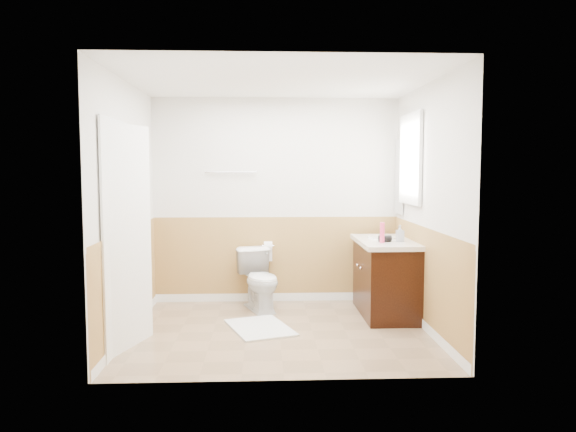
{
  "coord_description": "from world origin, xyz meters",
  "views": [
    {
      "loc": [
        -0.16,
        -5.42,
        1.63
      ],
      "look_at": [
        0.1,
        0.25,
        1.15
      ],
      "focal_mm": 34.15,
      "sensor_mm": 36.0,
      "label": 1
    }
  ],
  "objects_px": {
    "toilet": "(260,280)",
    "vanity_cabinet": "(385,280)",
    "lotion_bottle": "(382,233)",
    "bath_mat": "(260,328)",
    "soap_dispenser": "(400,233)"
  },
  "relations": [
    {
      "from": "lotion_bottle",
      "to": "soap_dispenser",
      "type": "xyz_separation_m",
      "value": [
        0.22,
        0.11,
        -0.02
      ]
    },
    {
      "from": "vanity_cabinet",
      "to": "lotion_bottle",
      "type": "distance_m",
      "value": 0.62
    },
    {
      "from": "bath_mat",
      "to": "vanity_cabinet",
      "type": "bearing_deg",
      "value": 19.18
    },
    {
      "from": "lotion_bottle",
      "to": "vanity_cabinet",
      "type": "bearing_deg",
      "value": 68.26
    },
    {
      "from": "toilet",
      "to": "vanity_cabinet",
      "type": "xyz_separation_m",
      "value": [
        1.41,
        -0.28,
        0.05
      ]
    },
    {
      "from": "soap_dispenser",
      "to": "vanity_cabinet",
      "type": "bearing_deg",
      "value": 130.07
    },
    {
      "from": "bath_mat",
      "to": "soap_dispenser",
      "type": "bearing_deg",
      "value": 12.8
    },
    {
      "from": "vanity_cabinet",
      "to": "soap_dispenser",
      "type": "xyz_separation_m",
      "value": [
        0.12,
        -0.14,
        0.54
      ]
    },
    {
      "from": "lotion_bottle",
      "to": "soap_dispenser",
      "type": "bearing_deg",
      "value": 26.17
    },
    {
      "from": "toilet",
      "to": "vanity_cabinet",
      "type": "bearing_deg",
      "value": -30.4
    },
    {
      "from": "bath_mat",
      "to": "vanity_cabinet",
      "type": "distance_m",
      "value": 1.54
    },
    {
      "from": "bath_mat",
      "to": "soap_dispenser",
      "type": "relative_size",
      "value": 4.46
    },
    {
      "from": "vanity_cabinet",
      "to": "lotion_bottle",
      "type": "relative_size",
      "value": 5.0
    },
    {
      "from": "bath_mat",
      "to": "toilet",
      "type": "bearing_deg",
      "value": 90.0
    },
    {
      "from": "vanity_cabinet",
      "to": "lotion_bottle",
      "type": "height_order",
      "value": "lotion_bottle"
    }
  ]
}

